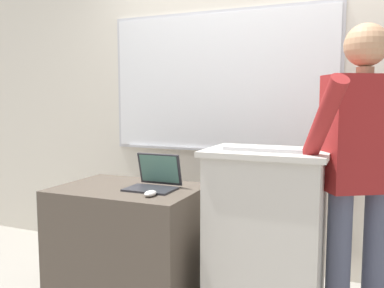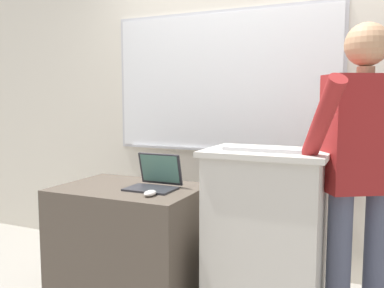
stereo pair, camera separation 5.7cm
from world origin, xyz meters
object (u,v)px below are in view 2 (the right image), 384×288
at_px(side_desk, 130,245).
at_px(computer_mouse_by_laptop, 150,193).
at_px(wireless_keyboard, 264,149).
at_px(lectern_podium, 265,240).
at_px(person_presenter, 362,161).
at_px(laptop, 156,178).

relative_size(side_desk, computer_mouse_by_laptop, 8.98).
relative_size(wireless_keyboard, computer_mouse_by_laptop, 4.37).
xyz_separation_m(lectern_podium, wireless_keyboard, (-0.00, -0.06, 0.53)).
bearing_deg(wireless_keyboard, lectern_podium, 89.91).
bearing_deg(wireless_keyboard, person_presenter, 18.73).
height_order(side_desk, laptop, laptop).
bearing_deg(laptop, lectern_podium, 1.72).
xyz_separation_m(side_desk, computer_mouse_by_laptop, (0.25, -0.17, 0.40)).
distance_m(wireless_keyboard, computer_mouse_by_laptop, 0.69).
relative_size(lectern_podium, wireless_keyboard, 2.38).
bearing_deg(person_presenter, side_desk, 155.82).
height_order(wireless_keyboard, computer_mouse_by_laptop, wireless_keyboard).
bearing_deg(lectern_podium, side_desk, -175.97).
height_order(side_desk, computer_mouse_by_laptop, computer_mouse_by_laptop).
distance_m(lectern_podium, side_desk, 0.88).
bearing_deg(computer_mouse_by_laptop, lectern_podium, 20.36).
relative_size(lectern_podium, computer_mouse_by_laptop, 10.40).
distance_m(side_desk, person_presenter, 1.49).
height_order(lectern_podium, computer_mouse_by_laptop, lectern_podium).
relative_size(lectern_podium, laptop, 3.50).
bearing_deg(lectern_podium, computer_mouse_by_laptop, -159.64).
bearing_deg(person_presenter, lectern_podium, 160.85).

